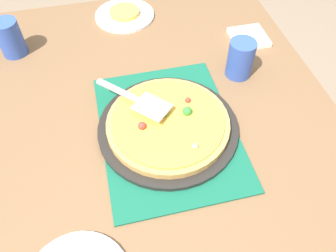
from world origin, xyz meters
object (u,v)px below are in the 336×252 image
Objects in this scene: served_slice_left at (124,12)px; cup_near at (10,38)px; pizza at (168,123)px; napkin_stack at (249,37)px; plate_near_left at (125,15)px; pizza_server at (137,100)px; pizza_pan at (168,128)px; cup_far at (240,59)px.

served_slice_left is 0.41m from cup_near.
cup_near is (-0.44, -0.42, 0.03)m from pizza.
served_slice_left is 0.46m from napkin_stack.
pizza_server reaches higher than plate_near_left.
pizza_pan is at bearing -48.05° from napkin_stack.
plate_near_left is 0.41m from cup_near.
napkin_stack is at bearing 120.86° from pizza_server.
pizza_pan is at bearing 3.27° from served_slice_left.
cup_far is 0.62× the size of pizza_server.
pizza is 2.75× the size of napkin_stack.
pizza_pan reaches higher than napkin_stack.
cup_near is 0.62× the size of pizza_server.
served_slice_left reaches higher than pizza_pan.
pizza_server is (0.10, -0.34, 0.01)m from cup_far.
plate_near_left is 1.83× the size of napkin_stack.
plate_near_left is 0.46m from napkin_stack.
napkin_stack is at bearing 131.94° from pizza.
cup_near is 0.51m from pizza_server.
served_slice_left is 0.56× the size of pizza_server.
served_slice_left is (0.00, -0.00, 0.01)m from plate_near_left.
napkin_stack is (-0.33, 0.37, -0.01)m from pizza_pan.
napkin_stack is at bearing 147.47° from cup_far.
served_slice_left is at bearing -90.00° from plate_near_left.
cup_near is at bearing -136.37° from pizza_pan.
pizza_server is 0.51m from napkin_stack.
cup_near is at bearing -71.93° from plate_near_left.
pizza_server reaches higher than served_slice_left.
pizza_pan is 3.17× the size of cup_near.
pizza_server is at bearing -4.12° from served_slice_left.
pizza_server is (-0.07, -0.07, 0.03)m from pizza.
pizza_pan is 1.73× the size of plate_near_left.
cup_near is 1.00× the size of napkin_stack.
pizza is 0.49m from napkin_stack.
pizza is 0.61m from cup_near.
cup_far reaches higher than pizza.
cup_near is (0.13, -0.39, 0.06)m from plate_near_left.
napkin_stack is (-0.33, 0.37, -0.03)m from pizza.
cup_far is (0.27, 0.69, 0.00)m from cup_near.
served_slice_left is 0.92× the size of cup_near.
napkin_stack is (-0.16, 0.10, -0.05)m from cup_far.
served_slice_left is (-0.57, -0.03, -0.02)m from pizza.
cup_near reaches higher than pizza_pan.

